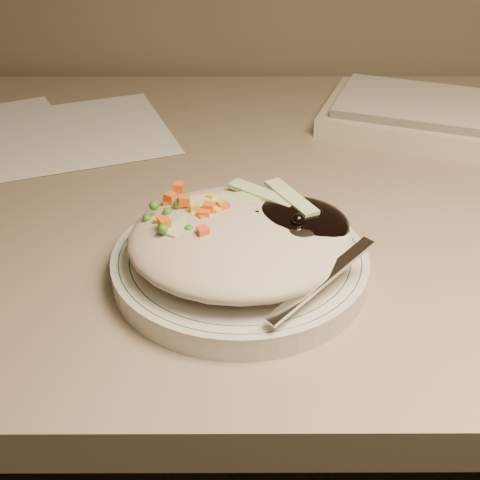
{
  "coord_description": "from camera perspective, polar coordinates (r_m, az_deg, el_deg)",
  "views": [
    {
      "loc": [
        -0.07,
        0.73,
        1.09
      ],
      "look_at": [
        -0.07,
        1.21,
        0.78
      ],
      "focal_mm": 50.0,
      "sensor_mm": 36.0,
      "label": 1
    }
  ],
  "objects": [
    {
      "name": "desk",
      "position": [
        0.85,
        4.44,
        -7.08
      ],
      "size": [
        1.4,
        0.7,
        0.74
      ],
      "color": "gray",
      "rests_on": "ground"
    },
    {
      "name": "meal",
      "position": [
        0.57,
        0.43,
        0.43
      ],
      "size": [
        0.2,
        0.19,
        0.05
      ],
      "color": "#B2A890",
      "rests_on": "plate"
    },
    {
      "name": "plate",
      "position": [
        0.59,
        0.0,
        -2.13
      ],
      "size": [
        0.22,
        0.22,
        0.02
      ],
      "primitive_type": "cylinder",
      "color": "silver",
      "rests_on": "desk"
    },
    {
      "name": "plate_rim",
      "position": [
        0.58,
        0.0,
        -1.32
      ],
      "size": [
        0.21,
        0.21,
        0.0
      ],
      "color": "#144723",
      "rests_on": "plate"
    }
  ]
}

